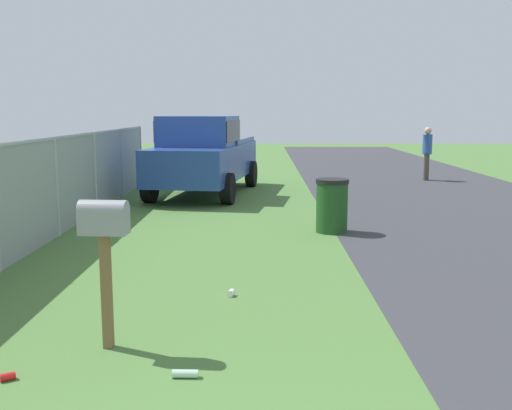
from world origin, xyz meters
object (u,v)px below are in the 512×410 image
pickup_truck (203,153)px  pedestrian (427,150)px  trash_bin (332,205)px  mailbox (104,232)px

pickup_truck → pedestrian: (3.40, -6.87, -0.11)m
trash_bin → pedestrian: size_ratio=0.58×
mailbox → pickup_truck: bearing=5.0°
pickup_truck → pedestrian: size_ratio=3.18×
trash_bin → pickup_truck: bearing=30.0°
pickup_truck → trash_bin: pickup_truck is taller
mailbox → pickup_truck: pickup_truck is taller
trash_bin → pedestrian: bearing=-25.7°
mailbox → trash_bin: 6.12m
pickup_truck → trash_bin: bearing=38.3°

